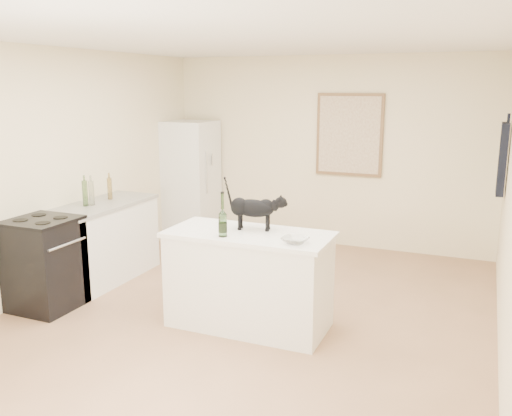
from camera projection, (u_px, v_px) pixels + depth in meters
The scene contains 19 objects.
floor at pixel (248, 315), 5.36m from camera, with size 5.50×5.50×0.00m, color #A97C5A.
ceiling at pixel (247, 38), 4.79m from camera, with size 5.50×5.50×0.00m, color white.
wall_back at pixel (328, 152), 7.55m from camera, with size 4.50×4.50×0.00m, color beige.
wall_front at pixel (15, 278), 2.60m from camera, with size 4.50×4.50×0.00m, color beige.
wall_left at pixel (57, 170), 5.93m from camera, with size 5.50×5.50×0.00m, color beige.
island_base at pixel (249, 282), 5.05m from camera, with size 1.44×0.67×0.86m, color white.
island_top at pixel (249, 235), 4.95m from camera, with size 1.50×0.70×0.04m, color white.
left_cabinets at pixel (103, 243), 6.28m from camera, with size 0.60×1.40×0.86m, color white.
left_countertop at pixel (100, 205), 6.18m from camera, with size 0.62×1.44×0.04m, color gray.
stove at pixel (45, 265), 5.46m from camera, with size 0.60×0.60×0.90m, color black.
fridge at pixel (190, 180), 8.03m from camera, with size 0.68×0.68×1.70m, color white.
artwork_frame at pixel (349, 135), 7.35m from camera, with size 0.90×0.03×1.10m, color brown.
artwork_canvas at pixel (349, 135), 7.34m from camera, with size 0.82×0.00×1.02m, color beige.
hanging_garment at pixel (503, 159), 6.07m from camera, with size 0.08×0.34×0.80m, color black.
black_cat at pixel (253, 210), 5.01m from camera, with size 0.51×0.15×0.36m, color black, non-canonical shape.
wine_bottle at pixel (223, 217), 4.78m from camera, with size 0.07×0.07×0.35m, color #295421.
glass_bowl at pixel (295, 241), 4.59m from camera, with size 0.22×0.22×0.05m, color white.
fridge_paper at pixel (213, 159), 7.88m from camera, with size 0.00×0.13×0.17m, color silver.
counter_bottle_cluster at pixel (95, 192), 6.12m from camera, with size 0.09×0.46×0.28m.
Camera 1 is at (2.02, -4.58, 2.19)m, focal length 38.47 mm.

